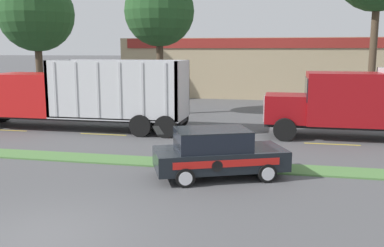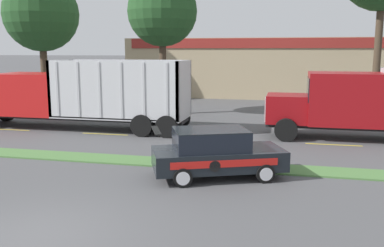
# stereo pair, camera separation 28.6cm
# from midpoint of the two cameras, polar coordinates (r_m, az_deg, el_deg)

# --- Properties ---
(ground_plane) EXTENTS (600.00, 600.00, 0.00)m
(ground_plane) POSITION_cam_midpoint_polar(r_m,az_deg,el_deg) (10.41, -20.12, -14.07)
(ground_plane) COLOR #515154
(grass_verge) EXTENTS (120.00, 1.23, 0.06)m
(grass_verge) POSITION_cam_midpoint_polar(r_m,az_deg,el_deg) (16.09, -7.53, -4.97)
(grass_verge) COLOR #517F42
(grass_verge) RESTS_ON ground_plane
(centre_line_3) EXTENTS (2.40, 0.14, 0.01)m
(centre_line_3) POSITION_cam_midpoint_polar(r_m,az_deg,el_deg) (24.22, -23.87, -0.81)
(centre_line_3) COLOR yellow
(centre_line_3) RESTS_ON ground_plane
(centre_line_4) EXTENTS (2.40, 0.14, 0.01)m
(centre_line_4) POSITION_cam_midpoint_polar(r_m,az_deg,el_deg) (21.53, -12.11, -1.42)
(centre_line_4) COLOR yellow
(centre_line_4) RESTS_ON ground_plane
(centre_line_5) EXTENTS (2.40, 0.14, 0.01)m
(centre_line_5) POSITION_cam_midpoint_polar(r_m,az_deg,el_deg) (19.98, 2.20, -2.07)
(centre_line_5) COLOR yellow
(centre_line_5) RESTS_ON ground_plane
(centre_line_6) EXTENTS (2.40, 0.14, 0.01)m
(centre_line_6) POSITION_cam_midpoint_polar(r_m,az_deg,el_deg) (19.82, 17.79, -2.63)
(centre_line_6) COLOR yellow
(centre_line_6) RESTS_ON ground_plane
(dump_truck_lead) EXTENTS (12.10, 2.85, 3.60)m
(dump_truck_lead) POSITION_cam_midpoint_polar(r_m,az_deg,el_deg) (23.73, -18.26, 3.25)
(dump_truck_lead) COLOR black
(dump_truck_lead) RESTS_ON ground_plane
(dump_truck_trail) EXTENTS (11.46, 2.75, 3.52)m
(dump_truck_trail) POSITION_cam_midpoint_polar(r_m,az_deg,el_deg) (21.25, 22.14, 2.31)
(dump_truck_trail) COLOR black
(dump_truck_trail) RESTS_ON ground_plane
(rally_car) EXTENTS (4.60, 3.33, 1.63)m
(rally_car) POSITION_cam_midpoint_polar(r_m,az_deg,el_deg) (13.93, 2.80, -3.89)
(rally_car) COLOR black
(rally_car) RESTS_ON ground_plane
(store_building_backdrop) EXTENTS (26.53, 12.10, 5.11)m
(store_building_backdrop) POSITION_cam_midpoint_polar(r_m,az_deg,el_deg) (41.73, 10.91, 7.48)
(store_building_backdrop) COLOR tan
(store_building_backdrop) RESTS_ON ground_plane
(tree_behind_centre) EXTENTS (4.35, 4.35, 9.75)m
(tree_behind_centre) POSITION_cam_midpoint_polar(r_m,az_deg,el_deg) (27.55, -4.70, 15.55)
(tree_behind_centre) COLOR #473828
(tree_behind_centre) RESTS_ON ground_plane
(tree_behind_right) EXTENTS (5.91, 5.91, 11.36)m
(tree_behind_right) POSITION_cam_midpoint_polar(r_m,az_deg,el_deg) (36.94, -20.33, 14.46)
(tree_behind_right) COLOR #473828
(tree_behind_right) RESTS_ON ground_plane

